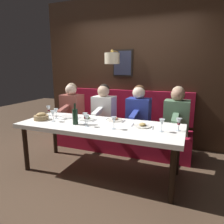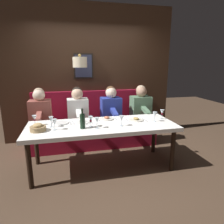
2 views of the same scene
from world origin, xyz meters
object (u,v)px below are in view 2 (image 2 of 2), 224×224
(wine_glass_7, at_px, (155,115))
(wine_glass_0, at_px, (34,118))
(diner_nearest, at_px, (141,106))
(wine_bottle, at_px, (83,121))
(wine_glass_1, at_px, (91,119))
(dining_table, at_px, (102,128))
(diner_far, at_px, (40,111))
(wine_glass_3, at_px, (122,119))
(wine_glass_5, at_px, (97,121))
(diner_near, at_px, (111,107))
(wine_glass_6, at_px, (51,120))
(wine_glass_4, at_px, (55,122))
(bread_bowl, at_px, (38,128))
(wine_glass_2, at_px, (162,112))
(diner_middle, at_px, (78,109))

(wine_glass_7, bearing_deg, wine_glass_0, 83.52)
(diner_nearest, xyz_separation_m, wine_bottle, (-1.01, 1.30, 0.04))
(wine_glass_1, relative_size, wine_glass_7, 1.00)
(dining_table, xyz_separation_m, diner_far, (0.88, 1.02, 0.14))
(wine_glass_0, bearing_deg, dining_table, -99.96)
(wine_glass_3, height_order, wine_glass_5, same)
(diner_nearest, xyz_separation_m, wine_glass_1, (-0.96, 1.17, 0.04))
(diner_far, bearing_deg, wine_glass_3, -128.43)
(wine_glass_1, bearing_deg, diner_near, -29.07)
(wine_glass_6, bearing_deg, wine_glass_0, 60.56)
(diner_near, bearing_deg, wine_glass_4, 133.25)
(wine_glass_1, height_order, wine_glass_5, same)
(wine_glass_4, height_order, wine_glass_6, same)
(wine_glass_3, bearing_deg, bread_bowl, 87.93)
(dining_table, distance_m, wine_glass_5, 0.27)
(wine_glass_7, bearing_deg, wine_glass_3, 100.53)
(dining_table, height_order, wine_glass_7, wine_glass_7)
(diner_near, height_order, wine_glass_0, diner_near)
(wine_glass_0, relative_size, wine_glass_3, 1.00)
(diner_near, relative_size, wine_glass_0, 4.82)
(wine_glass_0, distance_m, wine_bottle, 0.78)
(diner_nearest, distance_m, wine_glass_0, 2.13)
(diner_nearest, distance_m, wine_glass_2, 0.80)
(diner_near, xyz_separation_m, diner_middle, (0.00, 0.67, 0.00))
(wine_glass_0, bearing_deg, wine_glass_7, -96.48)
(wine_glass_5, xyz_separation_m, wine_glass_7, (0.14, -0.98, 0.00))
(diner_middle, bearing_deg, wine_glass_1, -171.99)
(wine_glass_3, bearing_deg, diner_near, -3.72)
(diner_far, bearing_deg, wine_glass_7, -115.82)
(diner_nearest, bearing_deg, dining_table, 131.81)
(wine_glass_1, distance_m, wine_glass_3, 0.47)
(dining_table, relative_size, wine_glass_1, 14.18)
(diner_near, distance_m, wine_glass_6, 1.40)
(wine_glass_2, bearing_deg, wine_glass_3, 106.19)
(dining_table, xyz_separation_m, diner_nearest, (0.88, -0.99, 0.14))
(wine_glass_0, bearing_deg, bread_bowl, -164.22)
(wine_glass_4, distance_m, wine_glass_6, 0.16)
(diner_far, xyz_separation_m, wine_glass_0, (-0.70, 0.00, 0.04))
(wine_glass_1, height_order, wine_glass_7, same)
(diner_middle, bearing_deg, wine_glass_2, -119.87)
(wine_glass_3, bearing_deg, dining_table, 61.97)
(wine_glass_7, bearing_deg, dining_table, 87.65)
(wine_glass_6, bearing_deg, wine_glass_1, -100.65)
(wine_glass_3, relative_size, wine_glass_6, 1.00)
(diner_nearest, xyz_separation_m, wine_glass_0, (-0.70, 2.01, 0.04))
(wine_glass_5, relative_size, wine_glass_6, 1.00)
(diner_far, xyz_separation_m, wine_glass_7, (-0.92, -1.90, 0.04))
(wine_glass_2, bearing_deg, wine_glass_5, 102.17)
(wine_glass_5, bearing_deg, wine_glass_2, -77.83)
(wine_glass_1, distance_m, wine_glass_2, 1.27)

